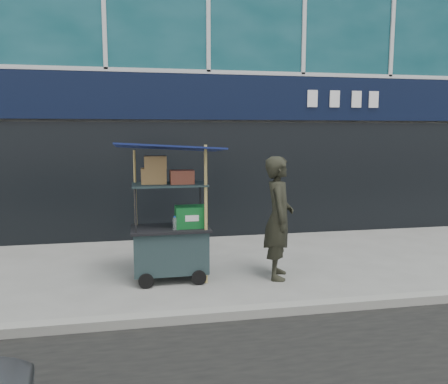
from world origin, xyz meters
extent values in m
plane|color=slate|center=(0.00, 0.00, 0.00)|extent=(80.00, 80.00, 0.00)
cube|color=gray|center=(0.00, -0.20, 0.06)|extent=(80.00, 0.18, 0.12)
cube|color=black|center=(0.00, 3.86, 2.90)|extent=(15.68, 0.06, 0.90)
cube|color=black|center=(0.00, 3.90, 1.20)|extent=(15.68, 0.04, 2.40)
cube|color=black|center=(-0.98, 1.34, 0.45)|extent=(1.09, 0.64, 0.63)
cylinder|color=black|center=(-1.35, 1.00, 0.11)|extent=(0.22, 0.05, 0.22)
cylinder|color=black|center=(-0.59, 1.01, 0.11)|extent=(0.22, 0.05, 0.22)
cube|color=black|center=(-0.98, 1.34, 0.78)|extent=(1.16, 0.72, 0.04)
cylinder|color=black|center=(-1.47, 1.06, 1.10)|extent=(0.03, 0.03, 0.67)
cylinder|color=black|center=(-0.48, 1.08, 1.10)|extent=(0.03, 0.03, 0.67)
cylinder|color=black|center=(-1.47, 1.60, 1.10)|extent=(0.03, 0.03, 0.67)
cylinder|color=black|center=(-0.48, 1.61, 1.10)|extent=(0.03, 0.03, 0.67)
cube|color=black|center=(-0.98, 1.34, 1.44)|extent=(1.09, 0.64, 0.03)
cylinder|color=#A9924C|center=(-0.48, 1.08, 1.01)|extent=(0.05, 0.05, 2.02)
cylinder|color=#A9924C|center=(-1.47, 1.60, 0.97)|extent=(0.04, 0.04, 1.93)
cube|color=#0E104E|center=(-0.98, 1.34, 1.98)|extent=(1.55, 1.10, 0.18)
cube|color=#0D5622|center=(-0.67, 1.30, 0.96)|extent=(0.45, 0.32, 0.31)
cylinder|color=silver|center=(-0.92, 1.16, 0.89)|extent=(0.06, 0.06, 0.18)
cylinder|color=blue|center=(-0.92, 1.16, 0.99)|extent=(0.03, 0.03, 0.02)
cube|color=olive|center=(-1.20, 1.38, 1.56)|extent=(0.36, 0.27, 0.22)
cube|color=brown|center=(-0.79, 1.30, 1.55)|extent=(0.34, 0.26, 0.20)
cube|color=olive|center=(-1.17, 1.36, 1.77)|extent=(0.32, 0.24, 0.18)
imported|color=black|center=(0.64, 1.14, 0.92)|extent=(0.61, 0.77, 1.85)
camera|label=1|loc=(-1.36, -5.04, 2.20)|focal=35.00mm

